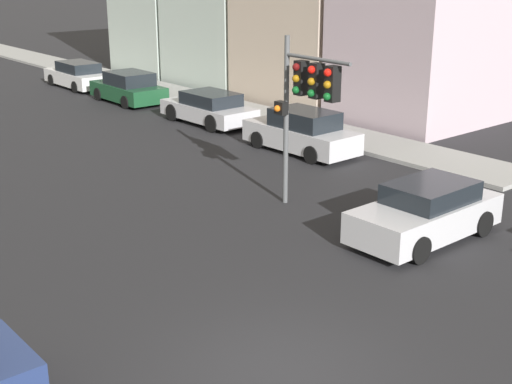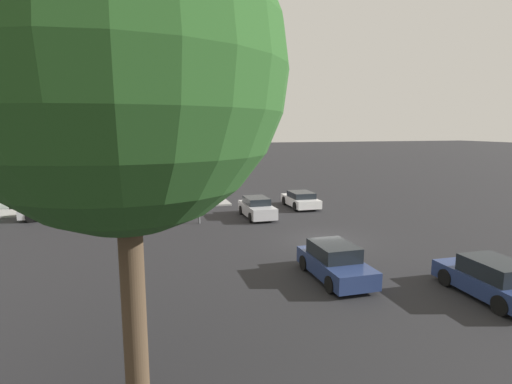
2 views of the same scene
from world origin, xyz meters
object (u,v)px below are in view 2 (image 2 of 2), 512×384
Objects in this scene: crossing_car_0 at (257,208)px; crossing_car_1 at (492,280)px; traffic_signal at (211,174)px; crossing_car_2 at (301,200)px; parked_car_1 at (56,209)px; parked_car_0 at (141,205)px; crossing_car_3 at (335,262)px; street_tree at (122,70)px.

crossing_car_0 is 16.26m from crossing_car_1.
crossing_car_2 is (3.38, -7.79, -2.70)m from traffic_signal.
parked_car_1 is at bearing 45.33° from crossing_car_1.
parked_car_0 is 5.78m from parked_car_1.
parked_car_1 is at bearing -2.87° from parked_car_0.
traffic_signal reaches higher than crossing_car_1.
crossing_car_0 is 0.98× the size of crossing_car_3.
crossing_car_0 is 0.98× the size of crossing_car_2.
crossing_car_2 is (2.52, -4.40, -0.06)m from crossing_car_0.
crossing_car_3 is (5.71, -7.98, -6.79)m from street_tree.
parked_car_0 is at bearing -130.81° from traffic_signal.
crossing_car_0 is 12.20m from crossing_car_3.
traffic_signal is 1.10× the size of crossing_car_2.
crossing_car_1 is at bearing -79.69° from street_tree.
crossing_car_3 is at bearing 18.06° from traffic_signal.
crossing_car_2 is 15.41m from crossing_car_3.
crossing_car_1 is 26.50m from parked_car_1.
traffic_signal is 1.11× the size of crossing_car_3.
street_tree is 2.65× the size of crossing_car_0.
street_tree is 18.19m from traffic_signal.
traffic_signal is at bearing -76.34° from crossing_car_0.
crossing_car_3 is (-12.20, 0.14, 0.02)m from crossing_car_0.
street_tree reaches higher than crossing_car_0.
street_tree is 2.46× the size of parked_car_1.
crossing_car_3 is 0.94× the size of parked_car_1.
crossing_car_3 is (-11.35, -3.24, -2.62)m from traffic_signal.
crossing_car_3 is 17.39m from parked_car_0.
crossing_car_3 reaches higher than parked_car_1.
parked_car_1 is (15.77, 13.55, -0.06)m from crossing_car_3.
parked_car_0 is (3.36, 7.91, 0.03)m from crossing_car_0.
parked_car_1 is (21.48, 5.56, -6.84)m from street_tree.
traffic_signal is at bearing 156.29° from parked_car_1.
crossing_car_2 is at bearing 163.12° from crossing_car_3.
street_tree is 2.59× the size of crossing_car_2.
parked_car_0 is (4.21, 4.53, -2.61)m from traffic_signal.
crossing_car_2 is at bearing -31.51° from street_tree.
traffic_signal is (17.06, -4.74, -4.16)m from street_tree.
crossing_car_1 is 0.98× the size of parked_car_0.
crossing_car_3 reaches higher than crossing_car_2.
crossing_car_2 is 0.95× the size of parked_car_1.
parked_car_1 is at bearing -139.06° from crossing_car_3.
parked_car_0 is at bearing -0.57° from street_tree.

